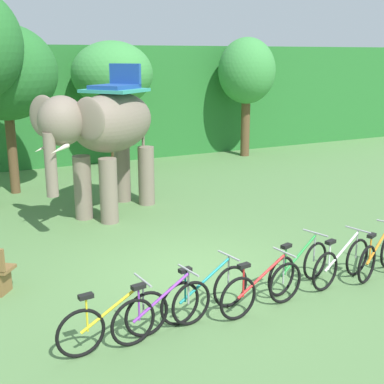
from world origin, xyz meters
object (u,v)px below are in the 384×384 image
(bike_purple, at_px, (163,311))
(bike_red, at_px, (262,289))
(bike_teal, at_px, (206,293))
(bike_white, at_px, (342,262))
(tree_center_left, at_px, (247,72))
(tree_center, at_px, (112,75))
(tree_far_left, at_px, (5,73))
(bike_yellow, at_px, (115,321))
(bike_green, at_px, (299,267))
(bike_orange, at_px, (378,255))
(elephant, at_px, (106,129))

(bike_purple, bearing_deg, bike_red, -1.30)
(bike_teal, xyz_separation_m, bike_white, (2.76, -0.01, 0.00))
(tree_center_left, relative_size, bike_white, 2.79)
(tree_center, relative_size, bike_white, 2.68)
(bike_purple, bearing_deg, tree_far_left, 94.18)
(bike_yellow, distance_m, bike_green, 3.54)
(bike_red, bearing_deg, bike_teal, 163.11)
(bike_orange, bearing_deg, bike_white, 178.22)
(elephant, distance_m, bike_purple, 6.47)
(bike_yellow, bearing_deg, bike_teal, 7.82)
(bike_yellow, height_order, bike_green, same)
(elephant, distance_m, bike_teal, 6.16)
(tree_far_left, bearing_deg, elephant, -61.11)
(bike_yellow, bearing_deg, bike_orange, 2.00)
(bike_purple, xyz_separation_m, bike_orange, (4.45, 0.19, 0.00))
(tree_center_left, distance_m, elephant, 9.20)
(tree_center, distance_m, tree_center_left, 5.50)
(tree_far_left, height_order, tree_center, tree_far_left)
(bike_red, relative_size, bike_orange, 1.06)
(tree_far_left, distance_m, bike_teal, 9.85)
(bike_purple, bearing_deg, bike_teal, 15.30)
(elephant, relative_size, bike_teal, 2.30)
(bike_green, bearing_deg, bike_white, -13.38)
(tree_center, bearing_deg, elephant, -110.11)
(bike_teal, distance_m, bike_red, 0.92)
(bike_red, bearing_deg, tree_center, 83.06)
(bike_purple, height_order, bike_orange, same)
(elephant, height_order, bike_yellow, elephant)
(elephant, relative_size, bike_purple, 2.30)
(elephant, height_order, bike_orange, elephant)
(tree_center, xyz_separation_m, bike_red, (-1.40, -11.47, -2.94))
(bike_teal, bearing_deg, bike_purple, -164.70)
(bike_yellow, height_order, bike_purple, same)
(elephant, distance_m, bike_white, 6.62)
(tree_center_left, relative_size, bike_orange, 2.91)
(tree_far_left, xyz_separation_m, bike_green, (3.48, -9.03, -3.11))
(elephant, xyz_separation_m, bike_yellow, (-1.89, -6.09, -1.82))
(tree_center, relative_size, tree_center_left, 0.96)
(bike_teal, bearing_deg, elephant, 86.86)
(tree_center, bearing_deg, bike_white, -87.50)
(bike_teal, distance_m, bike_white, 2.76)
(elephant, xyz_separation_m, bike_purple, (-1.15, -6.10, -1.82))
(tree_far_left, relative_size, tree_center_left, 1.04)
(bike_yellow, bearing_deg, tree_far_left, 89.74)
(bike_purple, height_order, bike_teal, same)
(bike_green, bearing_deg, tree_far_left, 111.05)
(tree_center_left, distance_m, bike_white, 12.58)
(bike_green, bearing_deg, tree_center_left, 62.07)
(bike_white, height_order, bike_orange, same)
(bike_white, bearing_deg, elephant, 112.53)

